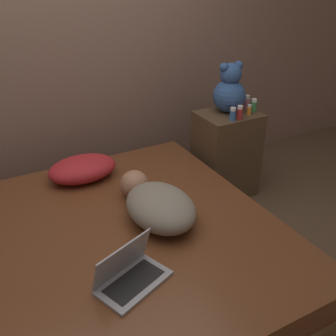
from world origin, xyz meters
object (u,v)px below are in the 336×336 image
at_px(bottle_red, 240,113).
at_px(laptop, 130,274).
at_px(person_lying, 157,204).
at_px(bottle_pink, 247,102).
at_px(bottle_green, 254,105).
at_px(bottle_blue, 233,114).
at_px(teddy_bear, 230,91).
at_px(bottle_orange, 249,110).
at_px(pillow, 83,169).

bearing_deg(bottle_red, laptop, -146.05).
height_order(person_lying, bottle_pink, bottle_pink).
bearing_deg(bottle_pink, bottle_green, -88.02).
bearing_deg(laptop, bottle_blue, 14.13).
height_order(laptop, bottle_red, bottle_red).
height_order(teddy_bear, bottle_pink, teddy_bear).
bearing_deg(bottle_orange, person_lying, -154.46).
xyz_separation_m(bottle_blue, bottle_orange, (0.18, 0.04, -0.01)).
relative_size(bottle_orange, bottle_green, 0.80).
relative_size(pillow, bottle_blue, 4.74).
xyz_separation_m(bottle_blue, bottle_pink, (0.25, 0.16, 0.00)).
bearing_deg(bottle_green, teddy_bear, 152.39).
height_order(bottle_orange, bottle_red, bottle_red).
bearing_deg(pillow, bottle_blue, -9.94).
bearing_deg(person_lying, laptop, -134.43).
bearing_deg(bottle_orange, teddy_bear, 126.74).
bearing_deg(bottle_orange, laptop, -147.25).
bearing_deg(person_lying, bottle_blue, 24.96).
xyz_separation_m(laptop, bottle_red, (1.26, 0.85, 0.29)).
relative_size(person_lying, bottle_orange, 8.35).
distance_m(bottle_pink, bottle_red, 0.25).
distance_m(teddy_bear, bottle_red, 0.21).
distance_m(teddy_bear, bottle_green, 0.23).
xyz_separation_m(bottle_orange, bottle_green, (0.08, 0.04, 0.01)).
relative_size(bottle_orange, bottle_red, 0.76).
bearing_deg(bottle_orange, bottle_green, 28.23).
bearing_deg(pillow, teddy_bear, -1.12).
relative_size(bottle_pink, bottle_red, 1.00).
bearing_deg(laptop, person_lying, 27.55).
height_order(pillow, teddy_bear, teddy_bear).
relative_size(laptop, bottle_orange, 4.93).
bearing_deg(bottle_pink, pillow, 178.56).
xyz_separation_m(pillow, bottle_green, (1.35, -0.11, 0.26)).
bearing_deg(bottle_green, laptop, -147.47).
distance_m(pillow, laptop, 1.05).
height_order(person_lying, laptop, same).
distance_m(laptop, bottle_pink, 1.80).
xyz_separation_m(person_lying, teddy_bear, (0.94, 0.63, 0.36)).
xyz_separation_m(bottle_blue, bottle_red, (0.06, -0.00, 0.00)).
xyz_separation_m(laptop, bottle_orange, (1.39, 0.89, 0.28)).
bearing_deg(laptop, bottle_green, 11.31).
height_order(bottle_pink, bottle_green, bottle_pink).
bearing_deg(bottle_pink, bottle_orange, -121.17).
height_order(pillow, bottle_red, bottle_red).
relative_size(bottle_pink, bottle_green, 1.05).
relative_size(laptop, teddy_bear, 1.02).
relative_size(person_lying, bottle_blue, 6.77).
height_order(pillow, laptop, laptop).
distance_m(laptop, bottle_blue, 1.50).
relative_size(pillow, bottle_pink, 4.45).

